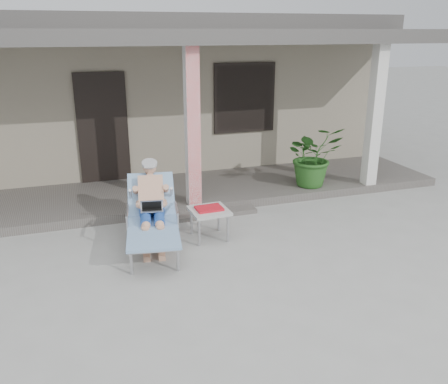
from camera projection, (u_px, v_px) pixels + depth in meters
name	position (u px, v px, depth m)	size (l,w,h in m)	color
ground	(236.00, 266.00, 6.30)	(60.00, 60.00, 0.00)	#9E9E99
house	(147.00, 87.00, 11.59)	(10.40, 5.40, 3.30)	gray
porch_deck	(182.00, 192.00, 8.97)	(10.00, 2.00, 0.15)	#605B56
porch_overhang	(179.00, 42.00, 8.04)	(10.00, 2.30, 2.85)	silver
porch_step	(199.00, 215.00, 7.95)	(2.00, 0.30, 0.07)	#605B56
lounger	(151.00, 197.00, 6.73)	(0.96, 1.90, 1.20)	#B7B7BC
side_table	(209.00, 212.00, 7.03)	(0.57, 0.57, 0.50)	#B4B4AF
potted_palm	(313.00, 156.00, 8.95)	(1.05, 0.91, 1.16)	#26591E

